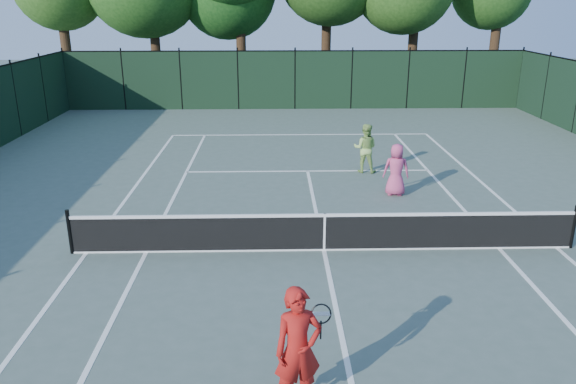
{
  "coord_description": "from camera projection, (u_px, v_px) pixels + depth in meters",
  "views": [
    {
      "loc": [
        -1.15,
        -11.87,
        5.5
      ],
      "look_at": [
        -0.81,
        1.0,
        1.1
      ],
      "focal_mm": 35.0,
      "sensor_mm": 36.0,
      "label": 1
    }
  ],
  "objects": [
    {
      "name": "ground",
      "position": [
        324.0,
        250.0,
        13.04
      ],
      "size": [
        90.0,
        90.0,
        0.0
      ],
      "primitive_type": "plane",
      "color": "#4C5C53",
      "rests_on": "ground"
    },
    {
      "name": "sideline_doubles_left",
      "position": [
        86.0,
        253.0,
        12.9
      ],
      "size": [
        0.1,
        23.77,
        0.01
      ],
      "primitive_type": "cube",
      "color": "white",
      "rests_on": "ground"
    },
    {
      "name": "sideline_doubles_right",
      "position": [
        557.0,
        248.0,
        13.17
      ],
      "size": [
        0.1,
        23.77,
        0.01
      ],
      "primitive_type": "cube",
      "color": "white",
      "rests_on": "ground"
    },
    {
      "name": "sideline_singles_left",
      "position": [
        146.0,
        252.0,
        12.94
      ],
      "size": [
        0.1,
        23.77,
        0.01
      ],
      "primitive_type": "cube",
      "color": "white",
      "rests_on": "ground"
    },
    {
      "name": "sideline_singles_right",
      "position": [
        499.0,
        248.0,
        13.14
      ],
      "size": [
        0.1,
        23.77,
        0.01
      ],
      "primitive_type": "cube",
      "color": "white",
      "rests_on": "ground"
    },
    {
      "name": "baseline_far",
      "position": [
        300.0,
        135.0,
        24.28
      ],
      "size": [
        10.97,
        0.1,
        0.01
      ],
      "primitive_type": "cube",
      "color": "white",
      "rests_on": "ground"
    },
    {
      "name": "service_line_far",
      "position": [
        308.0,
        171.0,
        19.09
      ],
      "size": [
        8.23,
        0.1,
        0.01
      ],
      "primitive_type": "cube",
      "color": "white",
      "rests_on": "ground"
    },
    {
      "name": "center_service_line",
      "position": [
        324.0,
        250.0,
        13.04
      ],
      "size": [
        0.1,
        12.8,
        0.01
      ],
      "primitive_type": "cube",
      "color": "white",
      "rests_on": "ground"
    },
    {
      "name": "tennis_net",
      "position": [
        324.0,
        231.0,
        12.88
      ],
      "size": [
        11.69,
        0.09,
        1.06
      ],
      "color": "black",
      "rests_on": "ground"
    },
    {
      "name": "fence_far",
      "position": [
        295.0,
        81.0,
        29.58
      ],
      "size": [
        24.0,
        0.05,
        3.0
      ],
      "primitive_type": "cube",
      "color": "black",
      "rests_on": "ground"
    },
    {
      "name": "coach",
      "position": [
        298.0,
        349.0,
        7.75
      ],
      "size": [
        0.89,
        0.8,
        1.86
      ],
      "rotation": [
        0.0,
        0.0,
        0.25
      ],
      "color": "#B51814",
      "rests_on": "ground"
    },
    {
      "name": "player_pink",
      "position": [
        396.0,
        170.0,
        16.53
      ],
      "size": [
        0.83,
        0.61,
        1.56
      ],
      "rotation": [
        0.0,
        0.0,
        2.99
      ],
      "color": "#C54576",
      "rests_on": "ground"
    },
    {
      "name": "player_green",
      "position": [
        365.0,
        148.0,
        18.75
      ],
      "size": [
        0.93,
        0.8,
        1.65
      ],
      "rotation": [
        0.0,
        0.0,
        2.89
      ],
      "color": "#99C361",
      "rests_on": "ground"
    }
  ]
}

